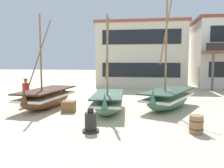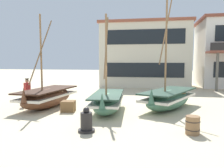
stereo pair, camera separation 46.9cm
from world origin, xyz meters
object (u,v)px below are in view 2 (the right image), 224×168
fishing_boat_centre_large (48,97)px  harbor_building_main (145,54)px  cargo_crate (68,106)px  fisherman_by_hull (27,92)px  fishing_boat_near_left (169,98)px  fishing_boat_far_right (107,102)px  wooden_barrel (193,125)px  capstan_winch (86,122)px

fishing_boat_centre_large → harbor_building_main: bearing=69.2°
cargo_crate → fisherman_by_hull: bearing=158.0°
fishing_boat_near_left → fishing_boat_centre_large: (-7.10, -0.80, -0.00)m
fishing_boat_centre_large → harbor_building_main: size_ratio=0.54×
fishing_boat_near_left → harbor_building_main: (-1.90, 12.93, 2.92)m
fishing_boat_far_right → wooden_barrel: 5.03m
fishing_boat_near_left → wooden_barrel: size_ratio=9.42×
fishing_boat_far_right → harbor_building_main: 14.78m
wooden_barrel → fishing_boat_far_right: bearing=141.2°
fishing_boat_centre_large → wooden_barrel: bearing=-26.4°
fisherman_by_hull → harbor_building_main: (6.74, 13.36, 2.70)m
harbor_building_main → cargo_crate: bearing=-103.6°
fisherman_by_hull → capstan_winch: 6.99m
fishing_boat_near_left → cargo_crate: 5.72m
fishing_boat_centre_large → cargo_crate: (1.66, -0.93, -0.32)m
fishing_boat_far_right → capstan_winch: size_ratio=5.23×
fishing_boat_near_left → wooden_barrel: (0.61, -4.63, -0.27)m
fishing_boat_near_left → fisherman_by_hull: bearing=-177.1°
fishing_boat_near_left → capstan_winch: bearing=-124.0°
fishing_boat_centre_large → wooden_barrel: size_ratio=7.66×
fishing_boat_near_left → harbor_building_main: size_ratio=0.67×
fishing_boat_near_left → wooden_barrel: fishing_boat_near_left is taller
fishing_boat_far_right → fisherman_by_hull: (-5.33, 1.04, 0.26)m
capstan_winch → cargo_crate: bearing=121.5°
wooden_barrel → cargo_crate: wooden_barrel is taller
fishing_boat_centre_large → wooden_barrel: 8.62m
capstan_winch → wooden_barrel: bearing=6.0°
wooden_barrel → fishing_boat_near_left: bearing=97.5°
fishing_boat_centre_large → fishing_boat_far_right: fishing_boat_centre_large is taller
cargo_crate → fishing_boat_near_left: bearing=17.6°
fishing_boat_far_right → wooden_barrel: fishing_boat_far_right is taller
fishing_boat_near_left → cargo_crate: fishing_boat_near_left is taller
fishing_boat_near_left → capstan_winch: fishing_boat_near_left is taller
capstan_winch → wooden_barrel: 4.04m
fishing_boat_centre_large → fisherman_by_hull: 1.59m
fisherman_by_hull → cargo_crate: bearing=-22.0°
fishing_boat_near_left → fisherman_by_hull: fishing_boat_near_left is taller
fishing_boat_centre_large → fisherman_by_hull: bearing=166.9°
fishing_boat_near_left → fishing_boat_centre_large: 7.15m
fishing_boat_far_right → fisherman_by_hull: fishing_boat_far_right is taller
fishing_boat_far_right → fisherman_by_hull: bearing=168.9°
fishing_boat_near_left → fishing_boat_centre_large: bearing=-173.6°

